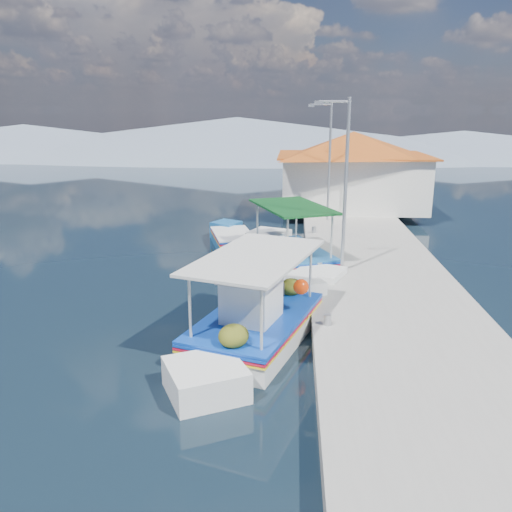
{
  "coord_description": "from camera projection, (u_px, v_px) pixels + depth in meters",
  "views": [
    {
      "loc": [
        2.85,
        -16.08,
        6.07
      ],
      "look_at": [
        1.59,
        0.89,
        1.3
      ],
      "focal_mm": 36.55,
      "sensor_mm": 36.0,
      "label": 1
    }
  ],
  "objects": [
    {
      "name": "harbor_building",
      "position": [
        352.0,
        169.0,
        30.49
      ],
      "size": [
        10.49,
        10.49,
        4.4
      ],
      "color": "white",
      "rests_on": "quay"
    },
    {
      "name": "caique_blue_hull",
      "position": [
        234.0,
        241.0,
        23.9
      ],
      "size": [
        2.67,
        5.44,
        1.01
      ],
      "rotation": [
        0.0,
        0.0,
        -0.28
      ],
      "color": "#195997",
      "rests_on": "ground"
    },
    {
      "name": "lamp_post_far",
      "position": [
        328.0,
        155.0,
        26.48
      ],
      "size": [
        1.21,
        0.14,
        6.0
      ],
      "color": "#A5A8AD",
      "rests_on": "quay"
    },
    {
      "name": "bollards",
      "position": [
        316.0,
        244.0,
        21.87
      ],
      "size": [
        0.2,
        17.2,
        0.3
      ],
      "color": "#A5A8AD",
      "rests_on": "quay"
    },
    {
      "name": "caique_green_canopy",
      "position": [
        293.0,
        258.0,
        20.67
      ],
      "size": [
        4.05,
        6.94,
        2.81
      ],
      "rotation": [
        0.0,
        0.0,
        -0.39
      ],
      "color": "white",
      "rests_on": "ground"
    },
    {
      "name": "mountain_ridge",
      "position": [
        323.0,
        141.0,
        70.03
      ],
      "size": [
        171.4,
        96.0,
        5.5
      ],
      "color": "slate",
      "rests_on": "ground"
    },
    {
      "name": "quay",
      "position": [
        364.0,
        250.0,
        22.55
      ],
      "size": [
        5.0,
        44.0,
        0.5
      ],
      "primitive_type": "cube",
      "color": "#9B9891",
      "rests_on": "ground"
    },
    {
      "name": "lamp_post_near",
      "position": [
        343.0,
        177.0,
        17.84
      ],
      "size": [
        1.21,
        0.14,
        6.0
      ],
      "color": "#A5A8AD",
      "rests_on": "quay"
    },
    {
      "name": "main_caique",
      "position": [
        255.0,
        323.0,
        14.09
      ],
      "size": [
        4.04,
        7.81,
        2.71
      ],
      "rotation": [
        0.0,
        0.0,
        0.32
      ],
      "color": "white",
      "rests_on": "ground"
    },
    {
      "name": "ground",
      "position": [
        206.0,
        300.0,
        17.28
      ],
      "size": [
        160.0,
        160.0,
        0.0
      ],
      "primitive_type": "plane",
      "color": "black",
      "rests_on": "ground"
    }
  ]
}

